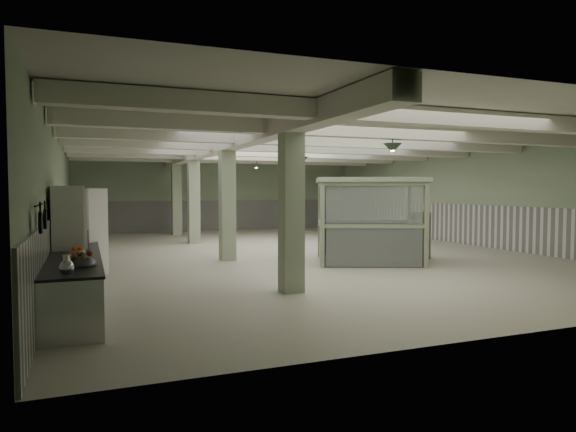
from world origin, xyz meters
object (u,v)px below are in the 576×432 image
object	(u,v)px
prep_counter	(74,280)
filing_cabinet	(420,235)
guard_booth	(369,204)
walkin_cooler	(71,239)

from	to	relation	value
prep_counter	filing_cabinet	distance (m)	10.02
guard_booth	prep_counter	bearing A→B (deg)	-135.57
walkin_cooler	filing_cabinet	world-z (taller)	walkin_cooler
walkin_cooler	guard_booth	world-z (taller)	guard_booth
prep_counter	filing_cabinet	bearing A→B (deg)	17.84
walkin_cooler	guard_booth	bearing A→B (deg)	8.48
prep_counter	walkin_cooler	distance (m)	1.87
prep_counter	filing_cabinet	xyz separation A→B (m)	(9.54, 3.07, 0.23)
prep_counter	walkin_cooler	size ratio (longest dim) A/B	2.25
filing_cabinet	guard_booth	bearing A→B (deg)	-154.47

